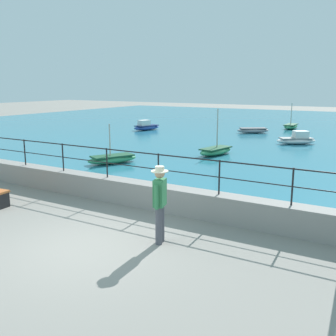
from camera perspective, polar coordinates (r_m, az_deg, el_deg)
The scene contains 11 objects.
ground_plane at distance 8.93m, azimuth -12.60°, elevation -11.21°, with size 120.00×120.00×0.00m, color gray.
promenade_wall at distance 11.20m, azimuth -1.38°, elevation -4.21°, with size 20.00×0.56×0.70m, color gray.
railing at distance 10.96m, azimuth -1.40°, elevation 0.69°, with size 18.44×0.04×0.90m.
lake_water at distance 32.42m, azimuth 20.59°, elevation 5.15°, with size 64.00×44.32×0.06m, color teal.
person_walking at distance 8.67m, azimuth -1.19°, elevation -4.74°, with size 0.38×0.55×1.75m.
boat_1 at distance 28.93m, azimuth 12.18°, elevation 5.35°, with size 2.40×2.05×0.36m.
boat_2 at distance 32.47m, azimuth 17.32°, elevation 5.80°, with size 0.95×2.32×2.00m.
boat_3 at distance 24.24m, azimuth 18.12°, elevation 3.95°, with size 2.41×2.04×0.76m.
boat_4 at distance 17.55m, azimuth -8.03°, elevation 1.34°, with size 1.81×2.46×1.74m.
boat_5 at distance 30.19m, azimuth -3.18°, elevation 6.01°, with size 1.54×2.46×0.76m.
boat_6 at distance 19.63m, azimuth 6.90°, elevation 2.51°, with size 1.29×2.42×2.25m.
Camera 1 is at (5.75, -5.88, 3.48)m, focal length 42.21 mm.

